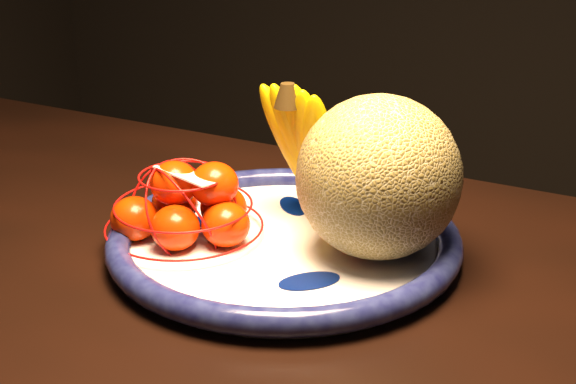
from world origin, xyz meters
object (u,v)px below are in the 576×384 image
at_px(dining_table, 158,370).
at_px(cantaloupe, 378,177).
at_px(banana_bunch, 306,142).
at_px(fruit_bowl, 284,240).
at_px(mandarin_bag, 188,208).

xyz_separation_m(dining_table, cantaloupe, (0.17, 0.17, 0.19)).
relative_size(dining_table, banana_bunch, 9.11).
xyz_separation_m(dining_table, fruit_bowl, (0.07, 0.15, 0.10)).
bearing_deg(cantaloupe, banana_bunch, 150.84).
bearing_deg(cantaloupe, mandarin_bag, -165.91).
bearing_deg(fruit_bowl, dining_table, -115.79).
xyz_separation_m(fruit_bowl, banana_bunch, (-0.01, 0.08, 0.09)).
bearing_deg(mandarin_bag, banana_bunch, 50.49).
relative_size(dining_table, mandarin_bag, 8.07).
distance_m(fruit_bowl, mandarin_bag, 0.11).
bearing_deg(cantaloupe, dining_table, -136.33).
relative_size(cantaloupe, mandarin_bag, 0.85).
height_order(fruit_bowl, cantaloupe, cantaloupe).
distance_m(dining_table, banana_bunch, 0.31).
bearing_deg(mandarin_bag, fruit_bowl, 19.06).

